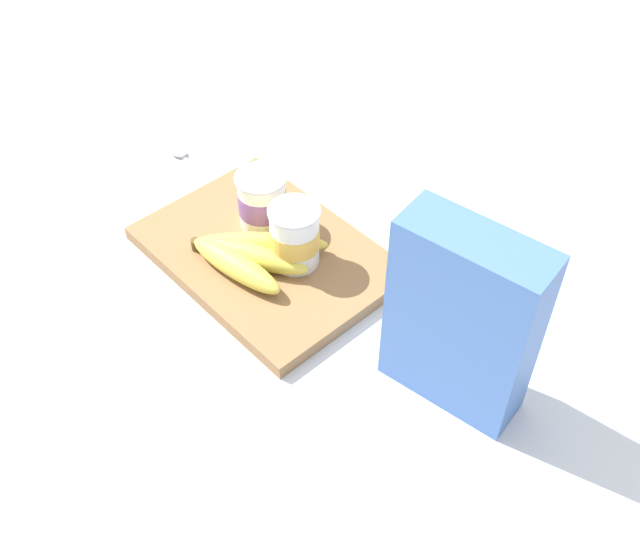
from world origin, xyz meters
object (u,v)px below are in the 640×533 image
(cutting_board, at_px, (266,254))
(cereal_box, at_px, (462,320))
(spoon, at_px, (188,159))
(banana_bunch, at_px, (249,255))
(yogurt_cup_front, at_px, (262,201))
(yogurt_cup_back, at_px, (295,236))

(cutting_board, xyz_separation_m, cereal_box, (0.33, 0.02, 0.12))
(cutting_board, distance_m, cereal_box, 0.35)
(cereal_box, height_order, spoon, cereal_box)
(banana_bunch, bearing_deg, spoon, 162.29)
(cereal_box, distance_m, banana_bunch, 0.34)
(cutting_board, bearing_deg, yogurt_cup_front, 143.75)
(cereal_box, bearing_deg, banana_bunch, -179.37)
(yogurt_cup_front, bearing_deg, spoon, 175.21)
(cutting_board, bearing_deg, yogurt_cup_back, 19.19)
(cutting_board, relative_size, yogurt_cup_front, 4.05)
(spoon, bearing_deg, cutting_board, -10.99)
(yogurt_cup_front, bearing_deg, cereal_box, -1.67)
(cutting_board, distance_m, spoon, 0.28)
(cereal_box, relative_size, yogurt_cup_back, 2.71)
(yogurt_cup_back, height_order, banana_bunch, yogurt_cup_back)
(cutting_board, height_order, yogurt_cup_back, yogurt_cup_back)
(banana_bunch, bearing_deg, cereal_box, 10.21)
(yogurt_cup_back, bearing_deg, banana_bunch, -127.55)
(yogurt_cup_front, bearing_deg, yogurt_cup_back, -10.74)
(cutting_board, relative_size, yogurt_cup_back, 3.75)
(yogurt_cup_back, xyz_separation_m, spoon, (-0.32, 0.04, -0.06))
(yogurt_cup_back, relative_size, banana_bunch, 0.54)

